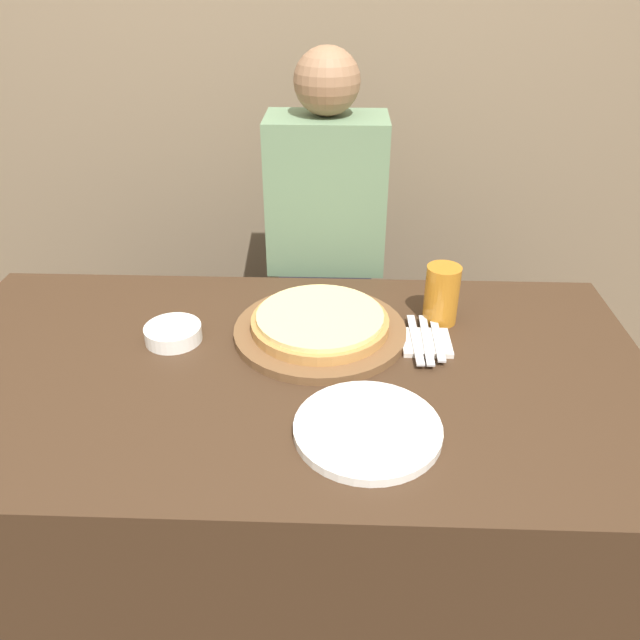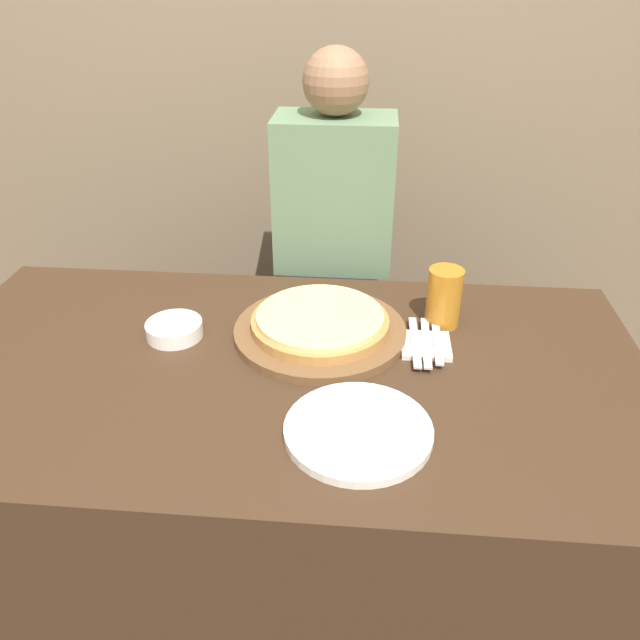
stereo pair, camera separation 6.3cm
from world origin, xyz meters
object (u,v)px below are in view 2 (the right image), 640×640
at_px(pizza_on_board, 320,326).
at_px(fork, 415,342).
at_px(beer_glass, 444,295).
at_px(diner_person, 333,282).
at_px(side_bowl, 174,329).
at_px(dinner_knife, 426,342).
at_px(dinner_plate, 358,431).
at_px(spoon, 437,343).

bearing_deg(pizza_on_board, fork, -8.84).
height_order(beer_glass, diner_person, diner_person).
distance_m(side_bowl, dinner_knife, 0.58).
xyz_separation_m(pizza_on_board, dinner_knife, (0.24, -0.03, -0.01)).
relative_size(dinner_plate, dinner_knife, 1.34).
distance_m(side_bowl, diner_person, 0.59).
xyz_separation_m(fork, dinner_knife, (0.03, 0.00, 0.00)).
bearing_deg(spoon, diner_person, 119.55).
bearing_deg(dinner_knife, beer_glass, 68.61).
xyz_separation_m(beer_glass, fork, (-0.07, -0.11, -0.06)).
xyz_separation_m(beer_glass, diner_person, (-0.28, 0.36, -0.16)).
relative_size(pizza_on_board, dinner_knife, 1.93).
bearing_deg(diner_person, side_bowl, -125.66).
distance_m(pizza_on_board, side_bowl, 0.34).
distance_m(dinner_plate, spoon, 0.35).
bearing_deg(dinner_plate, side_bowl, 145.02).
xyz_separation_m(spoon, diner_person, (-0.27, 0.47, -0.10)).
relative_size(pizza_on_board, spoon, 2.27).
bearing_deg(spoon, pizza_on_board, 172.79).
distance_m(dinner_plate, dinner_knife, 0.34).
xyz_separation_m(dinner_plate, spoon, (0.17, 0.31, 0.01)).
distance_m(fork, dinner_knife, 0.03).
relative_size(dinner_plate, spoon, 1.57).
relative_size(dinner_knife, diner_person, 0.16).
xyz_separation_m(pizza_on_board, spoon, (0.27, -0.03, -0.01)).
bearing_deg(fork, spoon, 0.00).
relative_size(pizza_on_board, beer_glass, 2.79).
bearing_deg(dinner_plate, dinner_knife, 65.12).
bearing_deg(beer_glass, dinner_knife, -111.39).
distance_m(dinner_knife, spoon, 0.03).
bearing_deg(fork, dinner_plate, -110.91).
bearing_deg(pizza_on_board, beer_glass, 14.77).
height_order(side_bowl, spoon, side_bowl).
bearing_deg(pizza_on_board, dinner_plate, -73.47).
distance_m(beer_glass, fork, 0.14).
height_order(spoon, diner_person, diner_person).
xyz_separation_m(beer_glass, side_bowl, (-0.62, -0.11, -0.06)).
xyz_separation_m(pizza_on_board, beer_glass, (0.29, 0.08, 0.05)).
height_order(pizza_on_board, beer_glass, beer_glass).
xyz_separation_m(pizza_on_board, diner_person, (0.00, 0.43, -0.11)).
bearing_deg(pizza_on_board, side_bowl, -174.13).
xyz_separation_m(beer_glass, dinner_plate, (-0.18, -0.41, -0.07)).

